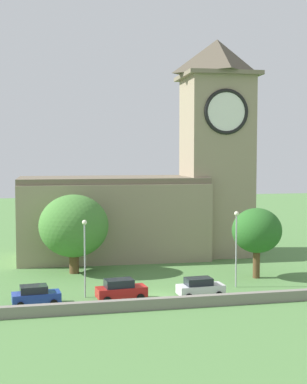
# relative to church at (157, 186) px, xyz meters

# --- Properties ---
(ground_plane) EXTENTS (200.00, 200.00, 0.00)m
(ground_plane) POSITION_rel_church_xyz_m (-4.58, -4.88, -8.81)
(ground_plane) COLOR #517F42
(church) EXTENTS (29.72, 11.39, 27.29)m
(church) POSITION_rel_church_xyz_m (0.00, 0.00, 0.00)
(church) COLOR gray
(church) RESTS_ON ground
(quay_barrier) EXTENTS (48.45, 0.70, 0.95)m
(quay_barrier) POSITION_rel_church_xyz_m (-4.58, -23.76, -8.34)
(quay_barrier) COLOR gray
(quay_barrier) RESTS_ON ground
(car_blue) EXTENTS (4.22, 2.41, 1.72)m
(car_blue) POSITION_rel_church_xyz_m (-15.34, -20.35, -7.94)
(car_blue) COLOR #233D9E
(car_blue) RESTS_ON ground
(car_red) EXTENTS (4.56, 2.47, 1.93)m
(car_red) POSITION_rel_church_xyz_m (-7.97, -20.42, -7.84)
(car_red) COLOR red
(car_red) RESTS_ON ground
(car_white) EXTENTS (4.30, 2.25, 1.79)m
(car_white) POSITION_rel_church_xyz_m (-0.79, -20.84, -7.91)
(car_white) COLOR silver
(car_white) RESTS_ON ground
(streetlamp_west_mid) EXTENTS (0.44, 0.44, 7.05)m
(streetlamp_west_mid) POSITION_rel_church_xyz_m (-10.95, -18.67, -4.11)
(streetlamp_west_mid) COLOR #9EA0A5
(streetlamp_west_mid) RESTS_ON ground
(streetlamp_central) EXTENTS (0.44, 0.44, 7.42)m
(streetlamp_central) POSITION_rel_church_xyz_m (3.74, -17.94, -3.90)
(streetlamp_central) COLOR #9EA0A5
(streetlamp_central) RESTS_ON ground
(tree_by_tower) EXTENTS (5.17, 5.17, 7.32)m
(tree_by_tower) POSITION_rel_church_xyz_m (7.26, -14.62, -3.86)
(tree_by_tower) COLOR brown
(tree_by_tower) RESTS_ON ground
(tree_churchyard) EXTENTS (7.51, 7.51, 8.56)m
(tree_churchyard) POSITION_rel_church_xyz_m (-11.13, -8.19, -3.66)
(tree_churchyard) COLOR brown
(tree_churchyard) RESTS_ON ground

